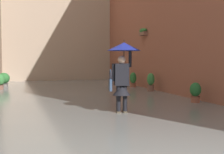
% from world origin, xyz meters
% --- Properties ---
extents(ground_plane, '(60.00, 60.00, 0.00)m').
position_xyz_m(ground_plane, '(0.00, -9.03, 0.00)').
color(ground_plane, gray).
extents(flood_water, '(8.30, 24.05, 0.06)m').
position_xyz_m(flood_water, '(0.00, -9.03, 0.03)').
color(flood_water, slate).
rests_on(flood_water, ground_plane).
extents(person_wading, '(0.90, 0.90, 2.04)m').
position_xyz_m(person_wading, '(-0.36, -4.95, 1.36)').
color(person_wading, '#4C4233').
rests_on(person_wading, ground_plane).
extents(potted_plant_near_left, '(0.36, 0.36, 0.85)m').
position_xyz_m(potted_plant_near_left, '(-3.26, -11.83, 0.45)').
color(potted_plant_near_left, brown).
rests_on(potted_plant_near_left, ground_plane).
extents(potted_plant_far_left, '(0.35, 0.35, 0.90)m').
position_xyz_m(potted_plant_far_left, '(-3.33, -9.73, 0.48)').
color(potted_plant_far_left, brown).
rests_on(potted_plant_far_left, ground_plane).
extents(potted_plant_mid_right, '(0.40, 0.40, 0.81)m').
position_xyz_m(potted_plant_mid_right, '(3.40, -12.47, 0.45)').
color(potted_plant_mid_right, brown).
rests_on(potted_plant_mid_right, ground_plane).
extents(potted_plant_mid_left, '(0.38, 0.38, 0.74)m').
position_xyz_m(potted_plant_mid_left, '(-3.30, -6.01, 0.41)').
color(potted_plant_mid_left, brown).
rests_on(potted_plant_mid_left, ground_plane).
extents(potted_plant_far_right, '(0.61, 0.61, 0.83)m').
position_xyz_m(potted_plant_far_right, '(3.32, -13.50, 0.46)').
color(potted_plant_far_right, '#66605B').
rests_on(potted_plant_far_right, ground_plane).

